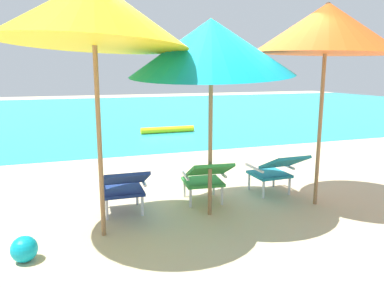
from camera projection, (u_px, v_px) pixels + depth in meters
name	position (u px, v px, depth m)	size (l,w,h in m)	color
ground_plane	(141.00, 146.00, 9.10)	(40.00, 40.00, 0.00)	#CCB78E
ocean_band	(105.00, 112.00, 16.46)	(40.00, 18.00, 0.01)	#28B2B7
swim_buoy	(168.00, 130.00, 10.95)	(0.18, 0.18, 1.60)	yellow
lounge_chair_left	(124.00, 186.00, 4.60)	(0.57, 0.89, 0.68)	navy
lounge_chair_center	(206.00, 177.00, 5.00)	(0.63, 0.93, 0.68)	#338E3D
lounge_chair_right	(276.00, 169.00, 5.38)	(0.56, 0.89, 0.68)	teal
beach_umbrella_left	(93.00, 12.00, 3.69)	(2.69, 2.67, 2.75)	olive
beach_umbrella_center	(211.00, 47.00, 4.34)	(2.74, 2.76, 2.48)	olive
beach_umbrella_right	(327.00, 28.00, 4.68)	(2.60, 2.60, 2.66)	olive
beach_ball	(24.00, 249.00, 3.55)	(0.25, 0.25, 0.25)	#0A93AD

